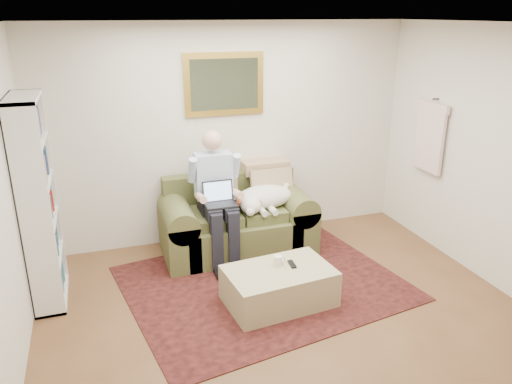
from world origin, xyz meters
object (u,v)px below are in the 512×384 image
sofa (237,226)px  bookshelf (38,203)px  sleeping_dog (265,197)px  laptop (219,198)px  ottoman (279,286)px  coffee_mug (278,261)px  seated_man (218,199)px

sofa → bookshelf: size_ratio=0.87×
sleeping_dog → bookshelf: (-2.36, -0.34, 0.33)m
sofa → laptop: laptop is taller
ottoman → coffee_mug: size_ratio=10.09×
sleeping_dog → coffee_mug: bearing=-102.5°
ottoman → bookshelf: (-2.11, 0.83, 0.82)m
ottoman → laptop: bearing=107.2°
seated_man → bookshelf: 1.83m
ottoman → sofa: bearing=92.6°
laptop → coffee_mug: 1.06m
laptop → bookshelf: 1.82m
seated_man → laptop: 0.08m
sofa → bookshelf: (-2.05, -0.43, 0.70)m
ottoman → bookshelf: bookshelf is taller
sofa → seated_man: seated_man is taller
seated_man → laptop: size_ratio=4.33×
laptop → ottoman: laptop is taller
laptop → sleeping_dog: bearing=13.6°
seated_man → coffee_mug: (0.33, -1.01, -0.32)m
seated_man → coffee_mug: bearing=-71.6°
seated_man → ottoman: bearing=-73.8°
seated_man → sofa: bearing=31.5°
seated_man → ottoman: (0.32, -1.09, -0.55)m
coffee_mug → sofa: bearing=93.6°
sofa → bookshelf: bookshelf is taller
sofa → laptop: (-0.26, -0.23, 0.47)m
laptop → sleeping_dog: size_ratio=0.47×
laptop → bookshelf: size_ratio=0.17×
laptop → coffee_mug: size_ratio=3.38×
coffee_mug → laptop: bearing=109.6°
ottoman → seated_man: bearing=106.2°
laptop → sleeping_dog: (0.57, 0.14, -0.10)m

